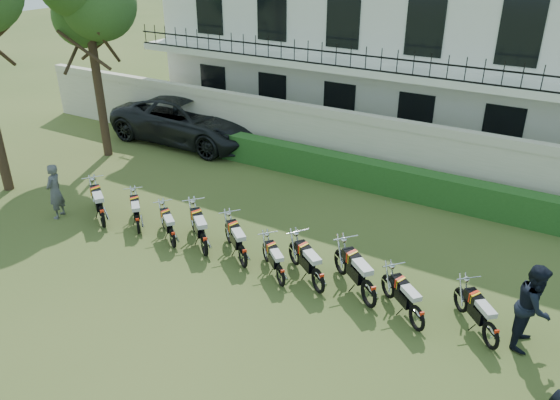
% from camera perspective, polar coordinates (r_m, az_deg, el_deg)
% --- Properties ---
extents(ground, '(100.00, 100.00, 0.00)m').
position_cam_1_polar(ground, '(13.63, -6.42, -8.98)').
color(ground, '#3C5221').
rests_on(ground, ground).
extents(perimeter_wall, '(30.00, 0.35, 2.30)m').
position_cam_1_polar(perimeter_wall, '(19.32, 7.64, 5.83)').
color(perimeter_wall, beige).
rests_on(perimeter_wall, ground).
extents(hedge, '(18.00, 0.60, 1.00)m').
position_cam_1_polar(hedge, '(18.53, 9.36, 2.57)').
color(hedge, '#1D4719').
rests_on(hedge, ground).
extents(building, '(20.40, 9.60, 7.40)m').
position_cam_1_polar(building, '(24.11, 13.90, 15.65)').
color(building, silver).
rests_on(building, ground).
extents(motorcycle_0, '(1.74, 1.25, 1.12)m').
position_cam_1_polar(motorcycle_0, '(16.65, -18.14, -1.21)').
color(motorcycle_0, black).
rests_on(motorcycle_0, ground).
extents(motorcycle_1, '(1.37, 1.26, 0.97)m').
position_cam_1_polar(motorcycle_1, '(16.06, -14.68, -2.05)').
color(motorcycle_1, black).
rests_on(motorcycle_1, ground).
extents(motorcycle_2, '(1.44, 1.10, 0.95)m').
position_cam_1_polar(motorcycle_2, '(15.15, -11.19, -3.49)').
color(motorcycle_2, black).
rests_on(motorcycle_2, ground).
extents(motorcycle_3, '(1.62, 1.39, 1.11)m').
position_cam_1_polar(motorcycle_3, '(14.60, -7.95, -4.09)').
color(motorcycle_3, black).
rests_on(motorcycle_3, ground).
extents(motorcycle_4, '(1.56, 1.29, 1.05)m').
position_cam_1_polar(motorcycle_4, '(14.03, -3.91, -5.36)').
color(motorcycle_4, black).
rests_on(motorcycle_4, ground).
extents(motorcycle_5, '(1.34, 1.18, 0.93)m').
position_cam_1_polar(motorcycle_5, '(13.33, 0.08, -7.43)').
color(motorcycle_5, black).
rests_on(motorcycle_5, ground).
extents(motorcycle_6, '(1.64, 1.23, 1.07)m').
position_cam_1_polar(motorcycle_6, '(13.09, 4.03, -7.87)').
color(motorcycle_6, black).
rests_on(motorcycle_6, ground).
extents(motorcycle_7, '(1.70, 1.41, 1.15)m').
position_cam_1_polar(motorcycle_7, '(12.75, 9.31, -9.05)').
color(motorcycle_7, black).
rests_on(motorcycle_7, ground).
extents(motorcycle_8, '(1.45, 1.26, 1.00)m').
position_cam_1_polar(motorcycle_8, '(12.33, 14.18, -11.35)').
color(motorcycle_8, black).
rests_on(motorcycle_8, ground).
extents(motorcycle_9, '(1.29, 1.42, 1.00)m').
position_cam_1_polar(motorcycle_9, '(12.32, 21.26, -12.56)').
color(motorcycle_9, black).
rests_on(motorcycle_9, ground).
extents(suv, '(6.63, 3.11, 1.83)m').
position_cam_1_polar(suv, '(22.86, -9.40, 8.26)').
color(suv, black).
rests_on(suv, ground).
extents(inspector, '(0.58, 0.72, 1.71)m').
position_cam_1_polar(inspector, '(17.64, -22.47, 0.85)').
color(inspector, '#5D5D62').
rests_on(inspector, ground).
extents(officer_4, '(0.78, 0.97, 1.92)m').
position_cam_1_polar(officer_4, '(12.45, 24.98, -10.04)').
color(officer_4, black).
rests_on(officer_4, ground).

